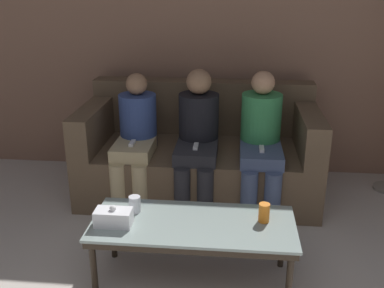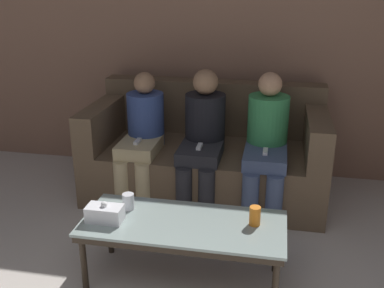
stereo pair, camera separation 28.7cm
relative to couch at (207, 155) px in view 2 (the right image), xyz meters
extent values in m
cube|color=#8C6651|center=(0.00, 0.56, 0.96)|extent=(12.00, 0.06, 2.60)
cube|color=brown|center=(0.00, -0.06, -0.12)|extent=(2.02, 0.99, 0.45)
cube|color=brown|center=(0.00, 0.33, 0.36)|extent=(2.02, 0.20, 0.49)
cube|color=brown|center=(-0.92, -0.06, 0.28)|extent=(0.18, 0.99, 0.34)
cube|color=brown|center=(0.92, -0.06, 0.28)|extent=(0.18, 0.99, 0.34)
cube|color=#8C9E99|center=(0.07, -1.32, 0.08)|extent=(1.24, 0.54, 0.02)
cube|color=#2D2319|center=(0.07, -1.32, 0.05)|extent=(1.22, 0.53, 0.04)
cylinder|color=#2D2319|center=(-0.50, -1.54, -0.16)|extent=(0.04, 0.04, 0.37)
cylinder|color=#2D2319|center=(-0.50, -1.10, -0.16)|extent=(0.04, 0.04, 0.37)
cylinder|color=#2D2319|center=(0.64, -1.10, -0.16)|extent=(0.04, 0.04, 0.37)
cylinder|color=silver|center=(-0.31, -1.22, 0.14)|extent=(0.07, 0.07, 0.11)
cylinder|color=orange|center=(0.50, -1.27, 0.15)|extent=(0.07, 0.07, 0.12)
cube|color=white|center=(-0.40, -1.40, 0.14)|extent=(0.22, 0.12, 0.10)
sphere|color=white|center=(-0.40, -1.40, 0.20)|extent=(0.04, 0.04, 0.04)
cylinder|color=tan|center=(-0.61, -0.53, -0.12)|extent=(0.13, 0.13, 0.45)
cylinder|color=tan|center=(-0.43, -0.53, -0.12)|extent=(0.13, 0.13, 0.45)
cube|color=tan|center=(-0.52, -0.32, 0.16)|extent=(0.31, 0.42, 0.10)
cylinder|color=#334784|center=(-0.52, -0.11, 0.34)|extent=(0.31, 0.31, 0.46)
sphere|color=#997051|center=(-0.52, -0.11, 0.66)|extent=(0.18, 0.18, 0.18)
cube|color=white|center=(-0.52, -0.37, 0.23)|extent=(0.04, 0.12, 0.02)
cylinder|color=#28282D|center=(-0.09, -0.56, -0.12)|extent=(0.13, 0.13, 0.45)
cylinder|color=#28282D|center=(0.09, -0.56, -0.12)|extent=(0.13, 0.13, 0.45)
cube|color=#28282D|center=(0.00, -0.34, 0.16)|extent=(0.34, 0.45, 0.10)
cylinder|color=black|center=(0.00, -0.11, 0.35)|extent=(0.34, 0.34, 0.47)
sphere|color=#997051|center=(0.00, -0.11, 0.69)|extent=(0.21, 0.21, 0.21)
cube|color=white|center=(0.00, -0.38, 0.23)|extent=(0.04, 0.12, 0.02)
cylinder|color=#47567A|center=(0.43, -0.58, -0.12)|extent=(0.13, 0.13, 0.45)
cylinder|color=#47567A|center=(0.61, -0.58, -0.12)|extent=(0.13, 0.13, 0.45)
cube|color=#47567A|center=(0.52, -0.35, 0.16)|extent=(0.33, 0.47, 0.10)
cylinder|color=#388E51|center=(0.52, -0.11, 0.35)|extent=(0.33, 0.33, 0.49)
sphere|color=tan|center=(0.52, -0.11, 0.69)|extent=(0.19, 0.19, 0.19)
cube|color=white|center=(0.52, -0.39, 0.23)|extent=(0.04, 0.12, 0.02)
camera|label=1|loc=(0.30, -3.71, 1.49)|focal=42.00mm
camera|label=2|loc=(0.58, -3.67, 1.49)|focal=42.00mm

